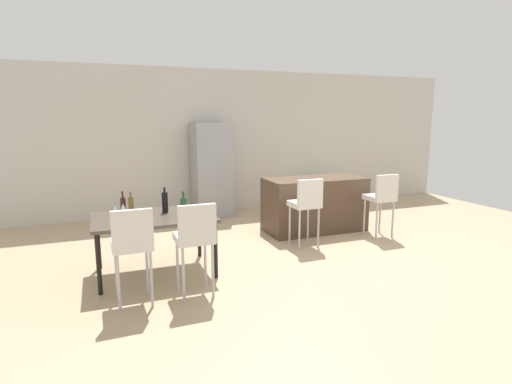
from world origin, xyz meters
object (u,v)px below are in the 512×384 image
object	(u,v)px
wine_bottle_end	(123,205)
wine_glass_far	(115,210)
wine_bottle_near	(165,202)
potted_plant	(323,189)
dining_table	(154,221)
wine_glass_left	(123,207)
dining_chair_far	(195,235)
wine_bottle_corner	(184,206)
refrigerator	(212,170)
bar_chair_left	(306,202)
dining_chair_near	(132,241)
wine_glass_right	(187,208)
wine_bottle_middle	(131,205)
bar_chair_middle	(382,195)
kitchen_island	(314,204)

from	to	relation	value
wine_bottle_end	wine_glass_far	size ratio (longest dim) A/B	1.64
wine_bottle_near	wine_bottle_end	world-z (taller)	wine_bottle_near
wine_bottle_end	potted_plant	bearing A→B (deg)	29.45
dining_table	wine_glass_left	world-z (taller)	wine_glass_left
potted_plant	dining_chair_far	bearing A→B (deg)	-135.85
wine_bottle_corner	wine_glass_left	xyz separation A→B (m)	(-0.71, 0.15, 0.01)
dining_table	refrigerator	xyz separation A→B (m)	(1.48, 2.75, 0.24)
bar_chair_left	wine_bottle_near	bearing A→B (deg)	-176.86
dining_chair_far	wine_bottle_end	size ratio (longest dim) A/B	3.68
potted_plant	dining_chair_near	bearing A→B (deg)	-140.45
wine_bottle_end	potted_plant	xyz separation A→B (m)	(4.36, 2.46, -0.47)
wine_bottle_near	potted_plant	size ratio (longest dim) A/B	0.51
dining_table	refrigerator	bearing A→B (deg)	61.71
dining_chair_near	wine_bottle_corner	bearing A→B (deg)	47.98
wine_glass_right	wine_glass_far	distance (m)	0.85
dining_chair_near	wine_bottle_middle	distance (m)	1.05
bar_chair_middle	wine_glass_left	xyz separation A→B (m)	(-3.99, -0.20, 0.17)
dining_chair_far	wine_bottle_near	distance (m)	1.02
wine_bottle_middle	wine_glass_far	bearing A→B (deg)	-132.93
dining_chair_far	wine_glass_right	bearing A→B (deg)	85.76
dining_chair_near	wine_glass_right	xyz separation A→B (m)	(0.69, 0.61, 0.17)
bar_chair_middle	wine_glass_far	distance (m)	4.10
kitchen_island	refrigerator	xyz separation A→B (m)	(-1.36, 1.72, 0.46)
bar_chair_middle	refrigerator	distance (m)	3.31
bar_chair_left	wine_bottle_middle	xyz separation A→B (m)	(-2.51, -0.07, 0.16)
dining_table	wine_glass_right	xyz separation A→B (m)	(0.37, -0.24, 0.19)
wine_bottle_corner	dining_table	bearing A→B (deg)	165.44
dining_chair_far	refrigerator	xyz separation A→B (m)	(1.16, 3.60, 0.22)
bar_chair_middle	potted_plant	size ratio (longest dim) A/B	1.65
wine_bottle_near	wine_glass_right	size ratio (longest dim) A/B	1.87
wine_bottle_near	refrigerator	bearing A→B (deg)	63.21
bar_chair_middle	wine_glass_far	bearing A→B (deg)	-175.96
wine_glass_left	dining_chair_far	bearing A→B (deg)	-53.31
wine_bottle_middle	dining_chair_near	bearing A→B (deg)	-94.21
bar_chair_middle	wine_bottle_end	distance (m)	3.98
wine_bottle_corner	wine_bottle_near	world-z (taller)	wine_bottle_near
wine_bottle_near	wine_glass_far	distance (m)	0.64
wine_glass_left	bar_chair_middle	bearing A→B (deg)	2.88
wine_bottle_middle	wine_bottle_end	bearing A→B (deg)	133.49
refrigerator	wine_glass_right	bearing A→B (deg)	-110.38
wine_bottle_end	wine_glass_far	world-z (taller)	wine_bottle_end
kitchen_island	bar_chair_left	distance (m)	1.00
bar_chair_left	wine_bottle_corner	size ratio (longest dim) A/B	3.50
bar_chair_left	dining_chair_near	distance (m)	2.81
wine_glass_far	potted_plant	distance (m)	5.29
wine_bottle_middle	refrigerator	size ratio (longest dim) A/B	0.16
dining_table	wine_bottle_end	bearing A→B (deg)	140.28
wine_bottle_middle	bar_chair_left	bearing A→B (deg)	1.67
dining_chair_near	wine_bottle_near	xyz separation A→B (m)	(0.49, 0.99, 0.18)
wine_bottle_near	wine_glass_left	bearing A→B (deg)	-170.53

